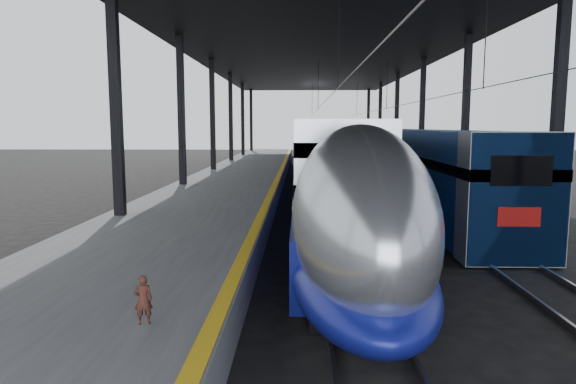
{
  "coord_description": "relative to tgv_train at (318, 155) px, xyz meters",
  "views": [
    {
      "loc": [
        0.7,
        -13.13,
        4.17
      ],
      "look_at": [
        0.29,
        3.84,
        2.0
      ],
      "focal_mm": 32.0,
      "sensor_mm": 36.0,
      "label": 1
    }
  ],
  "objects": [
    {
      "name": "second_train",
      "position": [
        5.0,
        3.38,
        -0.01
      ],
      "size": [
        2.92,
        56.05,
        4.02
      ],
      "color": "navy",
      "rests_on": "ground"
    },
    {
      "name": "child",
      "position": [
        -3.82,
        -30.74,
        -0.64
      ],
      "size": [
        0.34,
        0.28,
        0.81
      ],
      "primitive_type": "imported",
      "rotation": [
        0.0,
        0.0,
        3.45
      ],
      "color": "#452017",
      "rests_on": "platform"
    },
    {
      "name": "yellow_strip",
      "position": [
        -2.7,
        -5.5,
        -1.04
      ],
      "size": [
        0.3,
        80.0,
        0.01
      ],
      "primitive_type": "cube",
      "color": "gold",
      "rests_on": "platform"
    },
    {
      "name": "tgv_train",
      "position": [
        0.0,
        0.0,
        0.0
      ],
      "size": [
        3.06,
        65.2,
        4.38
      ],
      "color": "#B1B3B9",
      "rests_on": "ground"
    },
    {
      "name": "rails",
      "position": [
        2.5,
        -5.5,
        -1.97
      ],
      "size": [
        6.52,
        80.0,
        0.16
      ],
      "color": "slate",
      "rests_on": "ground"
    },
    {
      "name": "platform",
      "position": [
        -5.5,
        -5.5,
        -1.55
      ],
      "size": [
        6.0,
        80.0,
        1.0
      ],
      "primitive_type": "cube",
      "color": "#4C4C4F",
      "rests_on": "ground"
    },
    {
      "name": "canopy",
      "position": [
        -0.1,
        -5.5,
        7.07
      ],
      "size": [
        18.0,
        75.0,
        9.47
      ],
      "color": "black",
      "rests_on": "ground"
    },
    {
      "name": "ground",
      "position": [
        -2.0,
        -25.5,
        -2.05
      ],
      "size": [
        160.0,
        160.0,
        0.0
      ],
      "primitive_type": "plane",
      "color": "black",
      "rests_on": "ground"
    }
  ]
}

